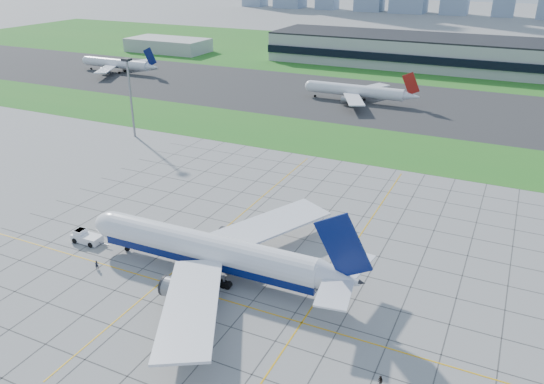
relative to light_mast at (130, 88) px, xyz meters
The scene contains 14 objects.
ground 96.89m from the light_mast, 42.88° to the right, with size 1400.00×1400.00×0.00m, color #989893.
grass_median 76.07m from the light_mast, 19.65° to the left, with size 700.00×35.00×0.04m, color #257521.
asphalt_taxiway 107.52m from the light_mast, 48.81° to the left, with size 700.00×75.00×0.04m, color #383838.
grass_far 203.13m from the light_mast, 69.78° to the left, with size 700.00×145.00×0.04m, color #257521.
apron_markings 90.15m from the light_mast, 37.43° to the right, with size 120.00×130.00×0.03m.
terminal 198.37m from the light_mast, 56.29° to the left, with size 260.00×43.00×15.80m.
service_block 171.09m from the light_mast, 121.83° to the left, with size 50.00×25.00×8.00m, color #B7B7B2.
light_mast is the anchor object (origin of this frame).
airliner 90.95m from the light_mast, 42.18° to the right, with size 57.42×58.19×18.08m.
pushback_tug 73.26m from the light_mast, 59.24° to the right, with size 9.40×3.39×2.61m.
crew_near 84.27m from the light_mast, 56.14° to the right, with size 0.67×0.44×1.85m, color black.
crew_far 128.70m from the light_mast, 36.07° to the right, with size 0.85×0.66×1.74m, color black.
distant_jet_0 111.26m from the light_mast, 133.12° to the left, with size 45.21×42.66×14.08m.
distant_jet_1 93.42m from the light_mast, 55.04° to the left, with size 45.56×42.66×14.08m.
Camera 1 is at (43.97, -67.93, 55.29)m, focal length 35.00 mm.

